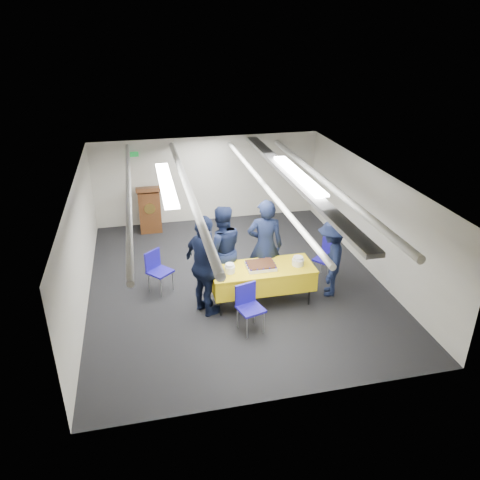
{
  "coord_description": "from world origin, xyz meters",
  "views": [
    {
      "loc": [
        -1.77,
        -8.44,
        5.06
      ],
      "look_at": [
        0.07,
        -0.2,
        1.05
      ],
      "focal_mm": 35.0,
      "sensor_mm": 36.0,
      "label": 1
    }
  ],
  "objects_px": {
    "sailor_c": "(205,266)",
    "sailor_d": "(331,259)",
    "chair_near": "(248,303)",
    "chair_right": "(328,255)",
    "chair_left": "(157,267)",
    "sailor_b": "(221,250)",
    "sheet_cake": "(261,266)",
    "sailor_a": "(265,246)",
    "serving_table": "(262,277)",
    "podium": "(150,209)"
  },
  "relations": [
    {
      "from": "sheet_cake",
      "to": "sailor_a",
      "type": "bearing_deg",
      "value": 66.41
    },
    {
      "from": "serving_table",
      "to": "chair_right",
      "type": "xyz_separation_m",
      "value": [
        1.62,
        0.67,
        -0.03
      ]
    },
    {
      "from": "podium",
      "to": "chair_right",
      "type": "height_order",
      "value": "podium"
    },
    {
      "from": "chair_near",
      "to": "sailor_a",
      "type": "height_order",
      "value": "sailor_a"
    },
    {
      "from": "chair_right",
      "to": "sailor_a",
      "type": "relative_size",
      "value": 0.45
    },
    {
      "from": "podium",
      "to": "chair_right",
      "type": "xyz_separation_m",
      "value": [
        3.57,
        -3.29,
        -0.08
      ]
    },
    {
      "from": "sheet_cake",
      "to": "sailor_d",
      "type": "relative_size",
      "value": 0.35
    },
    {
      "from": "chair_left",
      "to": "sailor_c",
      "type": "distance_m",
      "value": 1.39
    },
    {
      "from": "sailor_c",
      "to": "sheet_cake",
      "type": "bearing_deg",
      "value": -110.07
    },
    {
      "from": "chair_near",
      "to": "chair_right",
      "type": "relative_size",
      "value": 1.0
    },
    {
      "from": "sailor_c",
      "to": "sailor_d",
      "type": "height_order",
      "value": "sailor_c"
    },
    {
      "from": "serving_table",
      "to": "sailor_a",
      "type": "xyz_separation_m",
      "value": [
        0.18,
        0.5,
        0.41
      ]
    },
    {
      "from": "sheet_cake",
      "to": "chair_left",
      "type": "relative_size",
      "value": 0.64
    },
    {
      "from": "chair_near",
      "to": "sailor_b",
      "type": "relative_size",
      "value": 0.47
    },
    {
      "from": "sailor_d",
      "to": "chair_left",
      "type": "bearing_deg",
      "value": -81.28
    },
    {
      "from": "sailor_c",
      "to": "podium",
      "type": "bearing_deg",
      "value": -13.7
    },
    {
      "from": "serving_table",
      "to": "sailor_c",
      "type": "height_order",
      "value": "sailor_c"
    },
    {
      "from": "sheet_cake",
      "to": "sailor_b",
      "type": "xyz_separation_m",
      "value": [
        -0.64,
        0.61,
        0.11
      ]
    },
    {
      "from": "podium",
      "to": "sailor_c",
      "type": "xyz_separation_m",
      "value": [
        0.84,
        -4.06,
        0.37
      ]
    },
    {
      "from": "chair_near",
      "to": "sailor_c",
      "type": "distance_m",
      "value": 1.04
    },
    {
      "from": "chair_left",
      "to": "chair_near",
      "type": "bearing_deg",
      "value": -48.2
    },
    {
      "from": "serving_table",
      "to": "chair_near",
      "type": "bearing_deg",
      "value": -120.82
    },
    {
      "from": "sheet_cake",
      "to": "sailor_a",
      "type": "distance_m",
      "value": 0.57
    },
    {
      "from": "serving_table",
      "to": "sheet_cake",
      "type": "height_order",
      "value": "sheet_cake"
    },
    {
      "from": "chair_left",
      "to": "serving_table",
      "type": "bearing_deg",
      "value": -24.61
    },
    {
      "from": "chair_near",
      "to": "sailor_c",
      "type": "relative_size",
      "value": 0.44
    },
    {
      "from": "chair_right",
      "to": "sailor_b",
      "type": "distance_m",
      "value": 2.33
    },
    {
      "from": "chair_right",
      "to": "sailor_c",
      "type": "bearing_deg",
      "value": -164.25
    },
    {
      "from": "sheet_cake",
      "to": "sailor_b",
      "type": "distance_m",
      "value": 0.89
    },
    {
      "from": "chair_left",
      "to": "sailor_b",
      "type": "relative_size",
      "value": 0.47
    },
    {
      "from": "chair_near",
      "to": "sailor_b",
      "type": "xyz_separation_m",
      "value": [
        -0.22,
        1.39,
        0.39
      ]
    },
    {
      "from": "podium",
      "to": "sailor_c",
      "type": "distance_m",
      "value": 4.16
    },
    {
      "from": "chair_left",
      "to": "sailor_a",
      "type": "distance_m",
      "value": 2.22
    },
    {
      "from": "chair_right",
      "to": "chair_left",
      "type": "xyz_separation_m",
      "value": [
        -3.58,
        0.23,
        0.0
      ]
    },
    {
      "from": "chair_near",
      "to": "chair_right",
      "type": "bearing_deg",
      "value": 34.75
    },
    {
      "from": "sailor_a",
      "to": "serving_table",
      "type": "bearing_deg",
      "value": 82.14
    },
    {
      "from": "chair_right",
      "to": "chair_left",
      "type": "relative_size",
      "value": 1.0
    },
    {
      "from": "sailor_a",
      "to": "sailor_c",
      "type": "relative_size",
      "value": 0.99
    },
    {
      "from": "sailor_a",
      "to": "sailor_d",
      "type": "relative_size",
      "value": 1.23
    },
    {
      "from": "chair_near",
      "to": "chair_right",
      "type": "xyz_separation_m",
      "value": [
        2.08,
        1.44,
        0.0
      ]
    },
    {
      "from": "chair_right",
      "to": "sailor_c",
      "type": "height_order",
      "value": "sailor_c"
    },
    {
      "from": "sheet_cake",
      "to": "podium",
      "type": "height_order",
      "value": "podium"
    },
    {
      "from": "sheet_cake",
      "to": "serving_table",
      "type": "bearing_deg",
      "value": 1.22
    },
    {
      "from": "chair_left",
      "to": "sailor_b",
      "type": "distance_m",
      "value": 1.37
    },
    {
      "from": "podium",
      "to": "chair_left",
      "type": "bearing_deg",
      "value": -90.13
    },
    {
      "from": "serving_table",
      "to": "sailor_b",
      "type": "bearing_deg",
      "value": 138.11
    },
    {
      "from": "sheet_cake",
      "to": "sailor_b",
      "type": "height_order",
      "value": "sailor_b"
    },
    {
      "from": "serving_table",
      "to": "podium",
      "type": "bearing_deg",
      "value": 116.28
    },
    {
      "from": "sailor_c",
      "to": "sailor_d",
      "type": "distance_m",
      "value": 2.52
    },
    {
      "from": "chair_near",
      "to": "sailor_d",
      "type": "xyz_separation_m",
      "value": [
        1.87,
        0.8,
        0.26
      ]
    }
  ]
}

